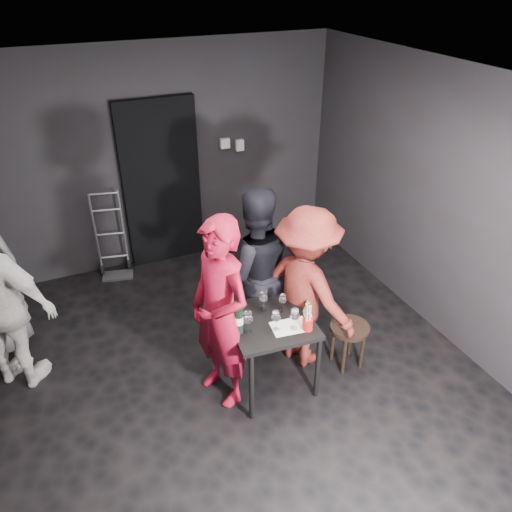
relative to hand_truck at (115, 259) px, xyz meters
name	(u,v)px	position (x,y,z in m)	size (l,w,h in m)	color
floor	(237,377)	(0.72, -2.32, -0.21)	(4.50, 5.00, 0.02)	black
ceiling	(229,88)	(0.72, -2.32, 2.49)	(4.50, 5.00, 0.02)	silver
wall_back	(158,159)	(0.72, 0.18, 1.14)	(4.50, 0.04, 2.70)	black
wall_right	(448,209)	(2.97, -2.32, 1.14)	(0.04, 5.00, 2.70)	black
doorway	(162,184)	(0.72, 0.12, 0.84)	(0.95, 0.10, 2.10)	black
wallbox_upper	(225,143)	(1.57, 0.13, 1.24)	(0.12, 0.06, 0.12)	#B7B7B2
wallbox_lower	(240,145)	(1.77, 0.13, 1.19)	(0.10, 0.06, 0.14)	#B7B7B2
hand_truck	(115,259)	(0.00, 0.00, 0.00)	(0.37, 0.32, 1.11)	#B2B2B7
tasting_table	(270,329)	(0.98, -2.49, 0.44)	(0.72, 0.72, 0.75)	black
stool	(349,333)	(1.78, -2.57, 0.18)	(0.38, 0.38, 0.47)	black
server_red	(220,298)	(0.54, -2.43, 0.87)	(0.78, 0.51, 2.14)	#A10D26
woman_black	(254,259)	(1.10, -1.86, 0.78)	(0.96, 0.52, 1.97)	black
man_maroon	(306,282)	(1.43, -2.30, 0.69)	(1.16, 0.54, 1.80)	maroon
tasting_mat	(290,327)	(1.09, -2.65, 0.55)	(0.31, 0.21, 0.00)	white
wine_glass_a	(248,321)	(0.73, -2.56, 0.66)	(0.09, 0.09, 0.22)	white
wine_glass_b	(240,310)	(0.74, -2.37, 0.64)	(0.07, 0.07, 0.19)	white
wine_glass_c	(263,300)	(0.98, -2.33, 0.64)	(0.08, 0.08, 0.20)	white
wine_glass_d	(276,320)	(0.96, -2.63, 0.65)	(0.08, 0.08, 0.20)	white
wine_glass_e	(294,318)	(1.11, -2.68, 0.65)	(0.08, 0.08, 0.22)	white
wine_glass_f	(283,302)	(1.13, -2.41, 0.63)	(0.07, 0.07, 0.18)	white
wine_bottle	(239,320)	(0.67, -2.53, 0.67)	(0.08, 0.08, 0.32)	black
breadstick_cup	(308,317)	(1.21, -2.74, 0.67)	(0.09, 0.09, 0.28)	#A31213
reserved_card	(306,311)	(1.29, -2.57, 0.60)	(0.09, 0.14, 0.11)	white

